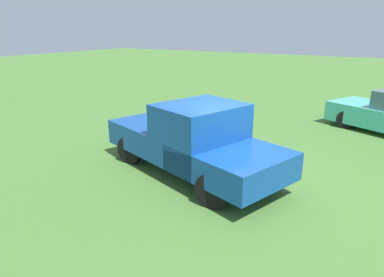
{
  "coord_description": "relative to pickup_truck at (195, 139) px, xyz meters",
  "views": [
    {
      "loc": [
        -3.15,
        6.95,
        3.45
      ],
      "look_at": [
        0.95,
        0.26,
        0.9
      ],
      "focal_mm": 32.03,
      "sensor_mm": 36.0,
      "label": 1
    }
  ],
  "objects": [
    {
      "name": "pickup_truck",
      "position": [
        0.0,
        0.0,
        0.0
      ],
      "size": [
        5.24,
        3.3,
        1.79
      ],
      "rotation": [
        0.0,
        0.0,
        5.97
      ],
      "color": "black",
      "rests_on": "ground_plane"
    },
    {
      "name": "ground_plane",
      "position": [
        -0.83,
        -0.3,
        -0.92
      ],
      "size": [
        80.0,
        80.0,
        0.0
      ],
      "primitive_type": "plane",
      "color": "#477533"
    },
    {
      "name": "traffic_cone",
      "position": [
        1.08,
        -4.16,
        -0.64
      ],
      "size": [
        0.32,
        0.32,
        0.55
      ],
      "primitive_type": "cone",
      "color": "orange",
      "rests_on": "ground_plane"
    }
  ]
}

